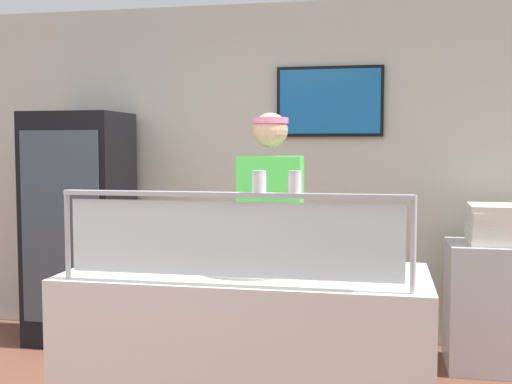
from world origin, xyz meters
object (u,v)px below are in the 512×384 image
pizza_tray (249,267)px  pepper_flake_shaker (295,183)px  worker_figure (271,238)px  drink_fridge (80,227)px  pizza_server (244,263)px  pizza_box_stack (501,224)px  parmesan_shaker (259,183)px

pizza_tray → pepper_flake_shaker: 0.63m
worker_figure → drink_fridge: drink_fridge is taller
pizza_server → drink_fridge: drink_fridge is taller
pepper_flake_shaker → pizza_box_stack: 2.33m
pizza_server → parmesan_shaker: (0.14, -0.34, 0.41)m
drink_fridge → pizza_box_stack: 3.18m
parmesan_shaker → drink_fridge: 2.79m
pizza_server → parmesan_shaker: size_ratio=2.93×
worker_figure → drink_fridge: 1.95m
drink_fridge → pizza_box_stack: size_ratio=4.03×
pizza_tray → drink_fridge: 2.41m
worker_figure → drink_fridge: size_ratio=0.97×
pizza_tray → parmesan_shaker: (0.12, -0.36, 0.44)m
pizza_tray → worker_figure: (-0.02, 0.75, 0.04)m
pizza_server → pepper_flake_shaker: pepper_flake_shaker is taller
parmesan_shaker → drink_fridge: bearing=132.5°
pizza_box_stack → parmesan_shaker: bearing=-123.8°
pepper_flake_shaker → worker_figure: 1.21m
drink_fridge → parmesan_shaker: bearing=-47.5°
pizza_tray → drink_fridge: size_ratio=0.28×
pepper_flake_shaker → worker_figure: worker_figure is taller
pizza_box_stack → pizza_server: bearing=-131.8°
pizza_server → drink_fridge: (-1.72, 1.68, -0.08)m
pizza_tray → pizza_box_stack: pizza_box_stack is taller
parmesan_shaker → pizza_tray: bearing=108.2°
pepper_flake_shaker → parmesan_shaker: bearing=180.0°
pizza_tray → drink_fridge: bearing=136.2°
pizza_tray → pepper_flake_shaker: (0.27, -0.36, 0.44)m
pepper_flake_shaker → worker_figure: size_ratio=0.05×
pizza_box_stack → pepper_flake_shaker: bearing=-120.6°
pizza_server → pepper_flake_shaker: size_ratio=2.93×
parmesan_shaker → pepper_flake_shaker: same height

